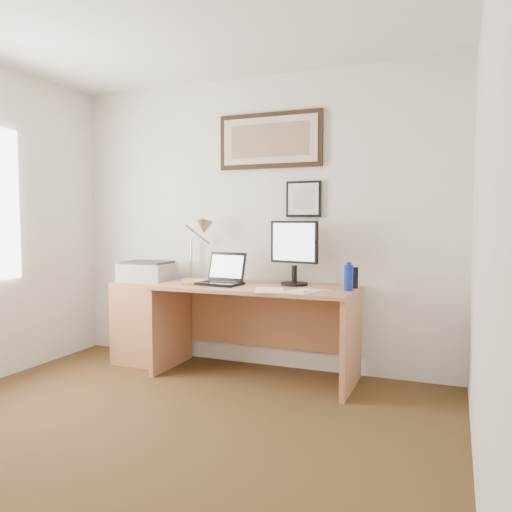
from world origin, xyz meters
The scene contains 19 objects.
floor centered at (0.00, 0.00, 0.00)m, with size 4.00×4.00×0.00m, color #453018.
wall_back centered at (0.00, 2.00, 1.25)m, with size 3.50×0.02×2.50m, color silver.
wall_right centered at (1.75, 0.00, 1.25)m, with size 0.02×4.00×2.50m, color silver.
side_cabinet centered at (-0.92, 1.68, 0.36)m, with size 0.50×0.40×0.73m, color #AA6E47.
water_bottle centered at (0.90, 1.62, 0.85)m, with size 0.07×0.07×0.19m, color #0C27A0.
bottle_cap centered at (0.90, 1.62, 0.95)m, with size 0.03×0.03×0.02m, color #0C27A0.
speaker centered at (0.91, 1.78, 0.83)m, with size 0.07×0.06×0.16m, color black.
paper_sheet_a centered at (0.35, 1.42, 0.75)m, with size 0.21×0.30×0.00m, color white.
paper_sheet_b centered at (0.61, 1.44, 0.75)m, with size 0.21×0.29×0.00m, color white.
sticky_pad centered at (0.60, 1.39, 0.76)m, with size 0.09×0.09×0.01m, color #E9EE70.
marker_pen centered at (0.72, 1.48, 0.76)m, with size 0.02×0.02×0.14m, color silver.
book centered at (-0.48, 1.56, 0.76)m, with size 0.21×0.29×0.02m, color #C2B95B.
desk centered at (0.15, 1.72, 0.51)m, with size 1.60×0.70×0.75m.
laptop centered at (-0.13, 1.61, 0.81)m, with size 0.36×0.33×0.26m.
lcd_monitor centered at (0.43, 1.77, 1.04)m, with size 0.42×0.22×0.52m.
printer centered at (-0.91, 1.70, 0.82)m, with size 0.44×0.34×0.18m.
desk_lamp centered at (-0.41, 1.81, 1.19)m, with size 0.29×0.27×0.53m.
picture_large centered at (0.15, 1.97, 1.95)m, with size 0.92×0.04×0.47m.
picture_small centered at (0.45, 1.97, 1.45)m, with size 0.30×0.03×0.30m.
Camera 1 is at (1.63, -2.05, 1.27)m, focal length 35.00 mm.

